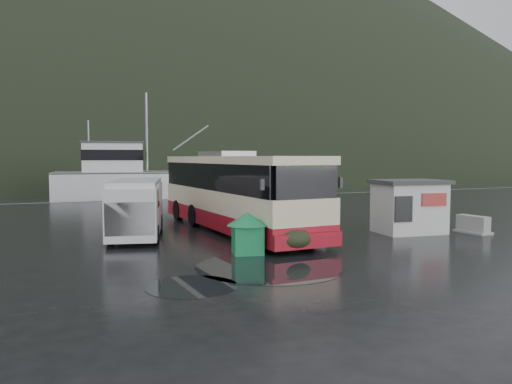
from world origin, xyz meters
name	(u,v)px	position (x,y,z in m)	size (l,w,h in m)	color
ground	(206,242)	(0.00, 0.00, 0.00)	(160.00, 160.00, 0.00)	black
harbor_water	(71,171)	(0.00, 110.00, 0.00)	(300.00, 180.00, 0.02)	black
quay_edge	(128,200)	(0.00, 20.00, 0.00)	(160.00, 0.60, 1.50)	#999993
headland	(79,164)	(10.00, 250.00, 0.00)	(780.00, 540.00, 570.00)	black
coach_bus	(235,230)	(2.07, 2.42, 0.00)	(3.12, 12.53, 3.54)	beige
white_van	(137,237)	(-2.26, 2.24, 0.00)	(1.94, 5.63, 2.35)	silver
waste_bin_left	(248,254)	(0.55, -2.90, 0.00)	(1.01, 1.01, 1.41)	#167F46
waste_bin_right	(275,243)	(2.30, -1.30, 0.00)	(0.96, 0.96, 1.34)	#167F46
dome_tent	(283,250)	(1.96, -2.76, 0.00)	(1.89, 2.64, 1.04)	#252C1A
ticket_kiosk	(408,233)	(8.69, -1.23, 0.00)	(2.92, 2.21, 2.28)	silver
jersey_barrier_a	(313,236)	(4.47, -0.43, 0.00)	(0.81, 1.63, 0.81)	#999993
jersey_barrier_b	(396,232)	(8.35, -0.82, 0.00)	(0.74, 1.48, 0.74)	#999993
jersey_barrier_c	(473,233)	(11.19, -2.36, 0.00)	(0.75, 1.50, 0.75)	#999993
fishing_trawler	(181,192)	(5.98, 27.43, 0.00)	(26.31, 5.76, 10.52)	silver
puddles	(280,245)	(2.31, -1.73, 0.01)	(12.85, 15.08, 0.01)	black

